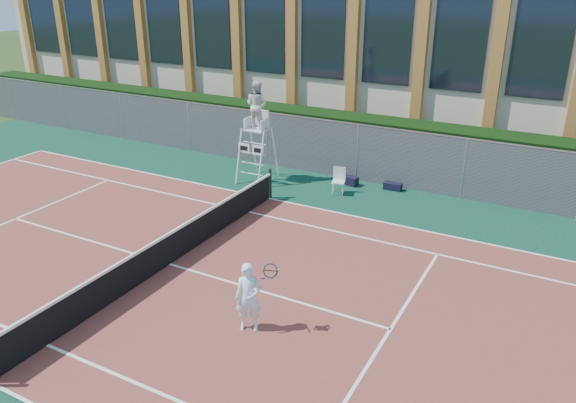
% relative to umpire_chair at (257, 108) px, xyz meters
% --- Properties ---
extents(ground, '(120.00, 120.00, 0.00)m').
position_rel_umpire_chair_xyz_m(ground, '(1.38, -7.05, -2.83)').
color(ground, '#233814').
extents(apron, '(36.00, 20.00, 0.01)m').
position_rel_umpire_chair_xyz_m(apron, '(1.38, -6.05, -2.83)').
color(apron, '#0B3423').
rests_on(apron, ground).
extents(tennis_court, '(23.77, 10.97, 0.02)m').
position_rel_umpire_chair_xyz_m(tennis_court, '(1.38, -7.05, -2.81)').
color(tennis_court, brown).
rests_on(tennis_court, apron).
extents(tennis_net, '(0.10, 11.30, 1.10)m').
position_rel_umpire_chair_xyz_m(tennis_net, '(1.38, -7.05, -2.29)').
color(tennis_net, black).
rests_on(tennis_net, ground).
extents(fence, '(40.00, 0.06, 2.20)m').
position_rel_umpire_chair_xyz_m(fence, '(1.38, 1.75, -1.73)').
color(fence, '#595E60').
rests_on(fence, ground).
extents(hedge, '(40.00, 1.40, 2.20)m').
position_rel_umpire_chair_xyz_m(hedge, '(1.38, 2.95, -1.73)').
color(hedge, black).
rests_on(hedge, ground).
extents(building, '(45.00, 10.60, 8.22)m').
position_rel_umpire_chair_xyz_m(building, '(1.38, 10.90, 1.31)').
color(building, beige).
rests_on(building, ground).
extents(umpire_chair, '(1.08, 1.66, 3.87)m').
position_rel_umpire_chair_xyz_m(umpire_chair, '(0.00, 0.00, 0.00)').
color(umpire_chair, white).
rests_on(umpire_chair, ground).
extents(plastic_chair, '(0.55, 0.55, 0.97)m').
position_rel_umpire_chair_xyz_m(plastic_chair, '(3.34, 0.14, -2.25)').
color(plastic_chair, silver).
rests_on(plastic_chair, apron).
extents(sports_bag_near, '(0.82, 0.44, 0.33)m').
position_rel_umpire_chair_xyz_m(sports_bag_near, '(3.29, 1.14, -2.65)').
color(sports_bag_near, black).
rests_on(sports_bag_near, apron).
extents(sports_bag_far, '(0.67, 0.31, 0.26)m').
position_rel_umpire_chair_xyz_m(sports_bag_far, '(4.98, 1.40, -2.69)').
color(sports_bag_far, black).
rests_on(sports_bag_far, apron).
extents(tennis_player, '(0.98, 0.75, 1.67)m').
position_rel_umpire_chair_xyz_m(tennis_player, '(4.96, -8.55, -1.97)').
color(tennis_player, white).
rests_on(tennis_player, tennis_court).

